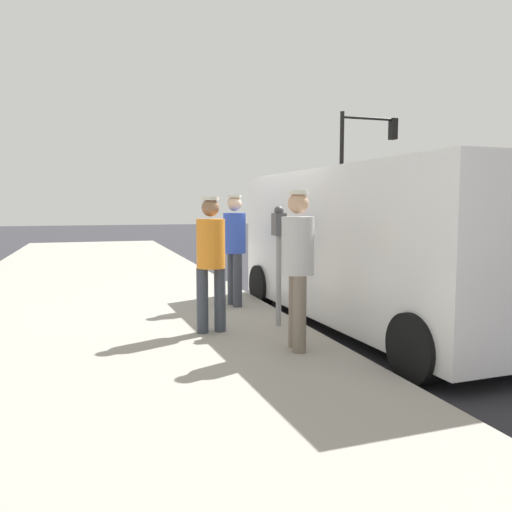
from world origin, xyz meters
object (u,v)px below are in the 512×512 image
object	(u,v)px
pedestrian_in_orange	(211,256)
pedestrian_in_blue	(235,243)
pedestrian_in_gray	(298,260)
parking_meter_near	(279,245)
parked_van	(380,244)
traffic_light_corner	(361,158)

from	to	relation	value
pedestrian_in_orange	pedestrian_in_blue	bearing A→B (deg)	-115.14
pedestrian_in_blue	pedestrian_in_orange	xyz separation A→B (m)	(0.71, 1.52, -0.04)
pedestrian_in_orange	pedestrian_in_gray	bearing A→B (deg)	124.24
parking_meter_near	pedestrian_in_orange	world-z (taller)	pedestrian_in_orange
pedestrian_in_blue	pedestrian_in_orange	world-z (taller)	pedestrian_in_blue
pedestrian_in_orange	parked_van	distance (m)	2.39
pedestrian_in_blue	traffic_light_corner	bearing A→B (deg)	-127.39
parking_meter_near	pedestrian_in_orange	bearing A→B (deg)	4.37
parking_meter_near	pedestrian_in_blue	bearing A→B (deg)	-83.08
pedestrian_in_orange	traffic_light_corner	xyz separation A→B (m)	(-8.62, -11.86, 2.44)
parked_van	traffic_light_corner	xyz separation A→B (m)	(-6.23, -11.71, 2.36)
parked_van	pedestrian_in_gray	bearing A→B (deg)	34.78
pedestrian_in_orange	parked_van	xyz separation A→B (m)	(-2.39, -0.15, 0.08)
pedestrian_in_orange	traffic_light_corner	distance (m)	14.86
pedestrian_in_blue	pedestrian_in_gray	bearing A→B (deg)	89.63
pedestrian_in_blue	traffic_light_corner	distance (m)	13.24
parking_meter_near	parked_van	size ratio (longest dim) A/B	0.29
pedestrian_in_gray	pedestrian_in_orange	bearing A→B (deg)	-55.76
pedestrian_in_blue	parked_van	world-z (taller)	parked_van
parking_meter_near	traffic_light_corner	bearing A→B (deg)	-123.24
parking_meter_near	pedestrian_in_gray	bearing A→B (deg)	80.00
parked_van	pedestrian_in_blue	bearing A→B (deg)	-39.16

